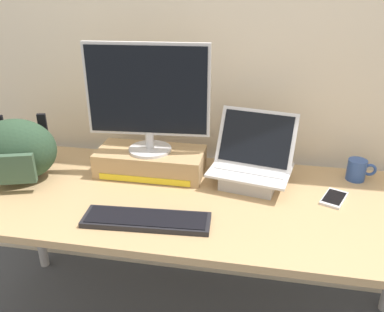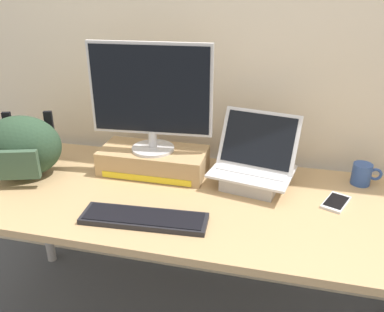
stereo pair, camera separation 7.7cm
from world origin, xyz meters
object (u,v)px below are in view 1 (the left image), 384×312
Objects in this scene: external_keyboard at (147,220)px; cell_phone at (334,198)px; open_laptop at (251,170)px; messenger_backpack at (16,151)px; desktop_monitor at (148,97)px; coffee_mug at (357,170)px; toner_box_yellow at (151,162)px.

external_keyboard is 2.91× the size of cell_phone.
messenger_backpack is (-0.98, -0.14, 0.07)m from open_laptop.
desktop_monitor is 1.36× the size of messenger_backpack.
messenger_backpack reaches higher than cell_phone.
open_laptop is 3.02× the size of coffee_mug.
desktop_monitor is at bearing -173.82° from coffee_mug.
desktop_monitor reaches higher than toner_box_yellow.
external_keyboard is at bearing -81.25° from desktop_monitor.
coffee_mug is 0.23m from cell_phone.
desktop_monitor is at bearing -164.09° from cell_phone.
open_laptop is 0.99m from messenger_backpack.
desktop_monitor reaches higher than coffee_mug.
toner_box_yellow is at bearing -0.49° from messenger_backpack.
messenger_backpack is (-0.63, 0.22, 0.12)m from external_keyboard.
messenger_backpack is at bearing -154.20° from cell_phone.
toner_box_yellow is 0.44m from open_laptop.
coffee_mug reaches higher than cell_phone.
coffee_mug is at bearing 81.95° from cell_phone.
coffee_mug is at bearing 1.57° from desktop_monitor.
open_laptop is 0.46m from coffee_mug.
external_keyboard reaches higher than cell_phone.
cell_phone is (0.69, 0.29, -0.01)m from external_keyboard.
toner_box_yellow reaches higher than coffee_mug.
coffee_mug is (0.45, 0.12, -0.02)m from open_laptop.
desktop_monitor is (0.00, -0.00, 0.30)m from toner_box_yellow.
messenger_backpack is at bearing -163.08° from toner_box_yellow.
toner_box_yellow is at bearing -164.17° from cell_phone.
open_laptop is 0.35m from cell_phone.
open_laptop is at bearing -169.62° from cell_phone.
messenger_backpack reaches higher than toner_box_yellow.
open_laptop reaches higher than messenger_backpack.
desktop_monitor reaches higher than messenger_backpack.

